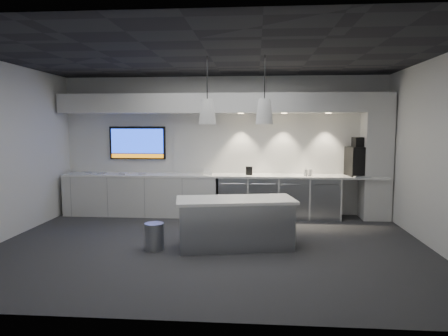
# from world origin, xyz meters

# --- Properties ---
(floor) EXTENTS (7.00, 7.00, 0.00)m
(floor) POSITION_xyz_m (0.00, 0.00, 0.00)
(floor) COLOR #2E2E31
(floor) RESTS_ON ground
(ceiling) EXTENTS (7.00, 7.00, 0.00)m
(ceiling) POSITION_xyz_m (0.00, 0.00, 3.00)
(ceiling) COLOR black
(ceiling) RESTS_ON wall_back
(wall_back) EXTENTS (7.00, 0.00, 7.00)m
(wall_back) POSITION_xyz_m (0.00, 2.50, 1.50)
(wall_back) COLOR silver
(wall_back) RESTS_ON floor
(wall_front) EXTENTS (7.00, 0.00, 7.00)m
(wall_front) POSITION_xyz_m (0.00, -2.50, 1.50)
(wall_front) COLOR silver
(wall_front) RESTS_ON floor
(wall_right) EXTENTS (0.00, 7.00, 7.00)m
(wall_right) POSITION_xyz_m (3.50, 0.00, 1.50)
(wall_right) COLOR silver
(wall_right) RESTS_ON floor
(back_counter) EXTENTS (6.80, 0.65, 0.04)m
(back_counter) POSITION_xyz_m (0.00, 2.17, 0.88)
(back_counter) COLOR white
(back_counter) RESTS_ON left_base_cabinets
(left_base_cabinets) EXTENTS (3.30, 0.63, 0.86)m
(left_base_cabinets) POSITION_xyz_m (-1.75, 2.17, 0.43)
(left_base_cabinets) COLOR silver
(left_base_cabinets) RESTS_ON floor
(fridge_unit_a) EXTENTS (0.60, 0.61, 0.85)m
(fridge_unit_a) POSITION_xyz_m (0.25, 2.17, 0.42)
(fridge_unit_a) COLOR #919599
(fridge_unit_a) RESTS_ON floor
(fridge_unit_b) EXTENTS (0.60, 0.61, 0.85)m
(fridge_unit_b) POSITION_xyz_m (0.88, 2.17, 0.42)
(fridge_unit_b) COLOR #919599
(fridge_unit_b) RESTS_ON floor
(fridge_unit_c) EXTENTS (0.60, 0.61, 0.85)m
(fridge_unit_c) POSITION_xyz_m (1.51, 2.17, 0.42)
(fridge_unit_c) COLOR #919599
(fridge_unit_c) RESTS_ON floor
(fridge_unit_d) EXTENTS (0.60, 0.61, 0.85)m
(fridge_unit_d) POSITION_xyz_m (2.14, 2.17, 0.42)
(fridge_unit_d) COLOR #919599
(fridge_unit_d) RESTS_ON floor
(backsplash) EXTENTS (4.60, 0.03, 1.30)m
(backsplash) POSITION_xyz_m (1.20, 2.48, 1.55)
(backsplash) COLOR silver
(backsplash) RESTS_ON wall_back
(soffit) EXTENTS (6.90, 0.60, 0.40)m
(soffit) POSITION_xyz_m (0.00, 2.20, 2.40)
(soffit) COLOR silver
(soffit) RESTS_ON wall_back
(column) EXTENTS (0.55, 0.55, 2.60)m
(column) POSITION_xyz_m (3.20, 2.20, 1.30)
(column) COLOR silver
(column) RESTS_ON floor
(wall_tv) EXTENTS (1.25, 0.07, 0.72)m
(wall_tv) POSITION_xyz_m (-1.90, 2.45, 1.56)
(wall_tv) COLOR black
(wall_tv) RESTS_ON wall_back
(island) EXTENTS (1.97, 1.13, 0.79)m
(island) POSITION_xyz_m (0.40, -0.02, 0.40)
(island) COLOR #919599
(island) RESTS_ON floor
(bin) EXTENTS (0.31, 0.31, 0.42)m
(bin) POSITION_xyz_m (-0.85, -0.25, 0.21)
(bin) COLOR #919599
(bin) RESTS_ON floor
(coffee_machine) EXTENTS (0.51, 0.67, 0.80)m
(coffee_machine) POSITION_xyz_m (2.85, 2.20, 1.23)
(coffee_machine) COLOR black
(coffee_machine) RESTS_ON back_counter
(sign_black) EXTENTS (0.14, 0.05, 0.18)m
(sign_black) POSITION_xyz_m (0.58, 2.14, 0.99)
(sign_black) COLOR black
(sign_black) RESTS_ON back_counter
(sign_white) EXTENTS (0.18, 0.04, 0.14)m
(sign_white) POSITION_xyz_m (-0.29, 2.13, 0.97)
(sign_white) COLOR white
(sign_white) RESTS_ON back_counter
(cup_cluster) EXTENTS (0.17, 0.17, 0.14)m
(cup_cluster) POSITION_xyz_m (1.80, 2.08, 0.97)
(cup_cluster) COLOR silver
(cup_cluster) RESTS_ON back_counter
(tray_a) EXTENTS (0.20, 0.20, 0.02)m
(tray_a) POSITION_xyz_m (-2.92, 2.12, 0.91)
(tray_a) COLOR #A4A4A4
(tray_a) RESTS_ON back_counter
(tray_b) EXTENTS (0.17, 0.17, 0.02)m
(tray_b) POSITION_xyz_m (-2.62, 2.15, 0.91)
(tray_b) COLOR #A4A4A4
(tray_b) RESTS_ON back_counter
(tray_c) EXTENTS (0.20, 0.20, 0.02)m
(tray_c) POSITION_xyz_m (-2.10, 2.08, 0.91)
(tray_c) COLOR #A4A4A4
(tray_c) RESTS_ON back_counter
(tray_d) EXTENTS (0.19, 0.19, 0.02)m
(tray_d) POSITION_xyz_m (-1.71, 2.11, 0.91)
(tray_d) COLOR #A4A4A4
(tray_d) RESTS_ON back_counter
(pendant_left) EXTENTS (0.27, 0.27, 1.09)m
(pendant_left) POSITION_xyz_m (-0.04, -0.02, 2.15)
(pendant_left) COLOR silver
(pendant_left) RESTS_ON ceiling
(pendant_right) EXTENTS (0.27, 0.27, 1.09)m
(pendant_right) POSITION_xyz_m (0.85, -0.02, 2.15)
(pendant_right) COLOR silver
(pendant_right) RESTS_ON ceiling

